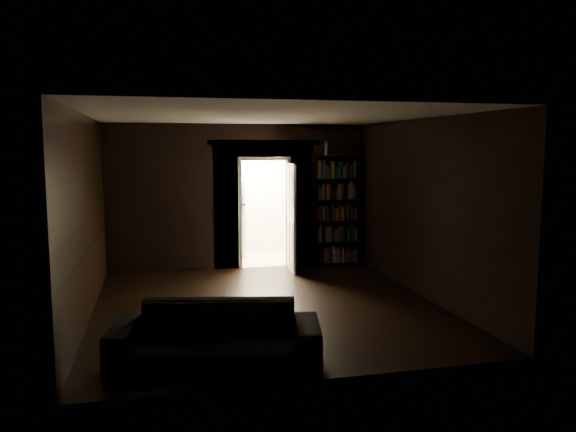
# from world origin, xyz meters

# --- Properties ---
(ground) EXTENTS (5.50, 5.50, 0.00)m
(ground) POSITION_xyz_m (0.00, 0.00, 0.00)
(ground) COLOR black
(ground) RESTS_ON ground
(room_walls) EXTENTS (5.02, 5.61, 2.84)m
(room_walls) POSITION_xyz_m (-0.01, 1.07, 1.68)
(room_walls) COLOR black
(room_walls) RESTS_ON ground
(kitchen_alcove) EXTENTS (2.20, 1.80, 2.60)m
(kitchen_alcove) POSITION_xyz_m (0.50, 3.87, 1.21)
(kitchen_alcove) COLOR beige
(kitchen_alcove) RESTS_ON ground
(sofa) EXTENTS (2.39, 1.40, 0.86)m
(sofa) POSITION_xyz_m (-0.97, -2.10, 0.43)
(sofa) COLOR black
(sofa) RESTS_ON ground
(bookshelf) EXTENTS (0.95, 0.63, 2.20)m
(bookshelf) POSITION_xyz_m (1.89, 2.55, 1.10)
(bookshelf) COLOR black
(bookshelf) RESTS_ON ground
(refrigerator) EXTENTS (0.91, 0.87, 1.65)m
(refrigerator) POSITION_xyz_m (-0.10, 4.03, 0.82)
(refrigerator) COLOR silver
(refrigerator) RESTS_ON ground
(door) EXTENTS (0.12, 0.85, 2.05)m
(door) POSITION_xyz_m (0.93, 2.31, 1.02)
(door) COLOR white
(door) RESTS_ON ground
(figurine) EXTENTS (0.11, 0.11, 0.27)m
(figurine) POSITION_xyz_m (1.68, 2.50, 2.33)
(figurine) COLOR silver
(figurine) RESTS_ON bookshelf
(bottles) EXTENTS (0.65, 0.36, 0.28)m
(bottles) POSITION_xyz_m (-0.11, 3.92, 1.79)
(bottles) COLOR black
(bottles) RESTS_ON refrigerator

